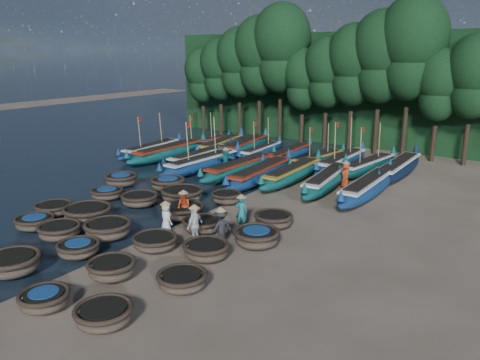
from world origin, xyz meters
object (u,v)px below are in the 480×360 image
Objects in this scene: coracle_10 at (54,208)px; coracle_20 at (121,179)px; coracle_4 at (104,315)px; coracle_15 at (107,193)px; coracle_16 at (139,199)px; coracle_19 at (256,237)px; coracle_3 at (44,299)px; coracle_9 at (182,280)px; long_boat_2 at (200,157)px; long_boat_12 at (261,151)px; coracle_6 at (59,231)px; coracle_2 at (12,263)px; coracle_23 at (226,197)px; coracle_13 at (155,242)px; long_boat_16 at (368,166)px; coracle_22 at (182,194)px; long_boat_0 at (152,149)px; coracle_17 at (182,210)px; long_boat_15 at (341,162)px; long_boat_3 at (203,163)px; long_boat_6 at (293,173)px; coracle_5 at (35,222)px; coracle_8 at (112,268)px; fisherman_5 at (226,159)px; fisherman_2 at (184,205)px; long_boat_8 at (368,187)px; long_boat_11 at (245,146)px; long_boat_9 at (202,144)px; long_boat_13 at (288,154)px; coracle_24 at (273,220)px; fisherman_4 at (195,224)px; coracle_18 at (202,224)px; long_boat_10 at (221,145)px; coracle_11 at (88,213)px; long_boat_4 at (241,168)px; long_boat_5 at (261,174)px; long_boat_1 at (169,152)px; coracle_12 at (108,229)px; fisherman_6 at (346,174)px; coracle_21 at (168,184)px; coracle_7 at (78,248)px; fisherman_3 at (221,226)px; long_boat_7 at (327,180)px; coracle_14 at (206,250)px.

coracle_20 is (-1.21, 5.72, 0.09)m from coracle_10.
coracle_4 is 0.93× the size of coracle_15.
coracle_16 is 0.97× the size of coracle_19.
coracle_9 is at bearing 51.49° from coracle_3.
long_boat_2 is 1.16× the size of long_boat_12.
coracle_6 is 8.71m from coracle_20.
coracle_2 is 1.35× the size of coracle_23.
coracle_13 is at bearing -80.07° from coracle_23.
coracle_20 is 17.00m from long_boat_16.
long_boat_12 is at bearing 114.80° from coracle_9.
coracle_4 is 0.74× the size of coracle_22.
long_boat_0 is at bearing 152.27° from coracle_23.
long_boat_15 reaches higher than coracle_17.
coracle_6 is at bearing -84.76° from coracle_16.
long_boat_3 is 6.36m from long_boat_12.
long_boat_2 is 0.98× the size of long_boat_6.
coracle_5 is at bearing 138.20° from coracle_2.
fisherman_5 is (-6.25, 15.81, 0.43)m from coracle_8.
coracle_20 is 7.87m from fisherman_2.
coracle_9 is at bearing -34.91° from coracle_16.
long_boat_8 is 0.98× the size of long_boat_11.
coracle_19 is 0.27× the size of long_boat_6.
long_boat_9 reaches higher than long_boat_13.
coracle_3 is 11.15m from coracle_24.
coracle_2 is 0.30× the size of long_boat_15.
long_boat_8 is (6.58, 9.07, 0.17)m from coracle_17.
long_boat_11 reaches higher than coracle_3.
long_boat_8 is (11.49, 14.32, 0.23)m from coracle_5.
fisherman_4 reaches higher than coracle_20.
fisherman_5 reaches higher than coracle_18.
long_boat_10 is at bearing 129.76° from fisherman_2.
coracle_11 is 15.90m from long_boat_8.
long_boat_4 is 0.99× the size of long_boat_5.
coracle_4 is 0.96× the size of coracle_9.
coracle_3 is at bearing -78.76° from long_boat_11.
long_boat_1 is at bearing 122.41° from coracle_3.
long_boat_3 reaches higher than long_boat_8.
coracle_12 is at bearing 139.03° from coracle_4.
fisherman_6 is at bearing 12.12° from long_boat_3.
coracle_21 is 11.14m from fisherman_6.
coracle_7 is at bearing -95.82° from coracle_23.
long_boat_11 is 19.29m from fisherman_3.
coracle_4 is 0.25× the size of long_boat_15.
coracle_18 is 15.86m from long_boat_13.
coracle_4 is 0.26× the size of long_boat_7.
long_boat_4 is 6.26m from long_boat_7.
coracle_19 is (1.02, 2.29, 0.04)m from coracle_14.
coracle_11 is 1.19× the size of coracle_20.
coracle_11 reaches higher than coracle_22.
fisherman_5 reaches higher than coracle_21.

